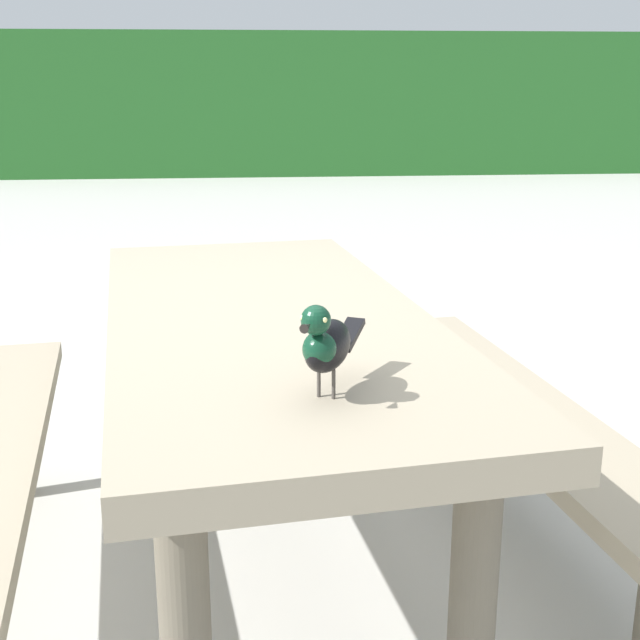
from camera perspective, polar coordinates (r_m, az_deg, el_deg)
ground_plane at (r=2.54m, az=-6.99°, el=-14.77°), size 60.00×60.00×0.00m
hedge_wall at (r=12.36m, az=-5.83°, el=14.18°), size 28.00×1.85×1.86m
picnic_table_foreground at (r=2.15m, az=-3.47°, el=-4.16°), size 1.89×1.92×0.74m
bird_grackle at (r=1.50m, az=0.38°, el=-1.57°), size 0.15×0.27×0.18m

